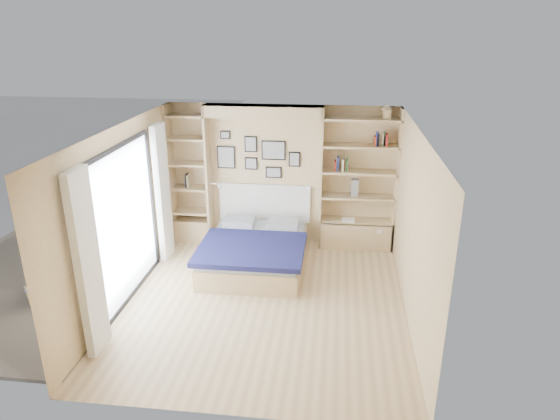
# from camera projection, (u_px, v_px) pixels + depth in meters

# --- Properties ---
(ground) EXTENTS (4.50, 4.50, 0.00)m
(ground) POSITION_uv_depth(u_px,v_px,m) (264.00, 302.00, 7.22)
(ground) COLOR tan
(ground) RESTS_ON ground
(room_shell) EXTENTS (4.50, 4.50, 4.50)m
(room_shell) POSITION_uv_depth(u_px,v_px,m) (254.00, 197.00, 8.30)
(room_shell) COLOR #D7B480
(room_shell) RESTS_ON ground
(bed) EXTENTS (1.66, 2.14, 1.07)m
(bed) POSITION_uv_depth(u_px,v_px,m) (255.00, 251.00, 8.21)
(bed) COLOR tan
(bed) RESTS_ON ground
(photo_gallery) EXTENTS (1.48, 0.02, 0.82)m
(photo_gallery) POSITION_uv_depth(u_px,v_px,m) (257.00, 155.00, 8.77)
(photo_gallery) COLOR black
(photo_gallery) RESTS_ON ground
(reading_lamps) EXTENTS (1.92, 0.12, 0.15)m
(reading_lamps) POSITION_uv_depth(u_px,v_px,m) (264.00, 187.00, 8.72)
(reading_lamps) COLOR silver
(reading_lamps) RESTS_ON ground
(shelf_decor) EXTENTS (3.55, 0.23, 2.03)m
(shelf_decor) POSITION_uv_depth(u_px,v_px,m) (345.00, 155.00, 8.43)
(shelf_decor) COLOR maroon
(shelf_decor) RESTS_ON ground
(deck) EXTENTS (3.20, 4.00, 0.05)m
(deck) POSITION_uv_depth(u_px,v_px,m) (32.00, 287.00, 7.62)
(deck) COLOR #6A5D4E
(deck) RESTS_ON ground
(deck_chair) EXTENTS (0.69, 0.89, 0.79)m
(deck_chair) POSITION_uv_depth(u_px,v_px,m) (50.00, 272.00, 7.28)
(deck_chair) COLOR tan
(deck_chair) RESTS_ON ground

